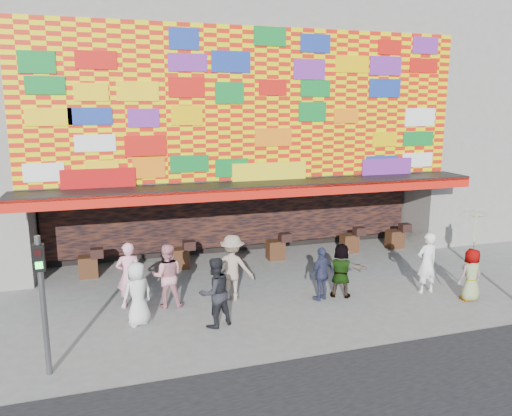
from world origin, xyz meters
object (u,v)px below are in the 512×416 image
object	(u,v)px
ped_e	(322,274)
ped_g	(471,275)
ped_i	(167,276)
ped_c	(215,292)
ped_b	(129,275)
ped_a	(137,294)
ped_d	(232,267)
parasol	(476,227)
signal_left	(42,290)
ped_h	(427,263)
ped_f	(341,270)

from	to	relation	value
ped_e	ped_g	distance (m)	4.28
ped_g	ped_i	size ratio (longest dim) A/B	0.86
ped_c	ped_g	world-z (taller)	ped_c
ped_b	ped_g	world-z (taller)	ped_b
ped_a	ped_g	world-z (taller)	ped_a
ped_c	ped_a	bearing A→B (deg)	-40.71
ped_d	ped_g	size ratio (longest dim) A/B	1.24
ped_i	parasol	size ratio (longest dim) A/B	0.93
signal_left	ped_i	world-z (taller)	signal_left
ped_a	ped_h	distance (m)	8.43
ped_b	ped_c	bearing A→B (deg)	138.21
signal_left	ped_h	world-z (taller)	signal_left
signal_left	ped_d	bearing A→B (deg)	31.17
ped_h	ped_i	world-z (taller)	ped_h
ped_g	ped_i	distance (m)	8.65
ped_f	ped_h	xyz separation A→B (m)	(2.60, -0.46, 0.12)
ped_e	ped_b	bearing A→B (deg)	-34.75
ped_b	ped_c	world-z (taller)	ped_b
ped_g	ped_f	bearing A→B (deg)	-26.08
ped_c	ped_d	world-z (taller)	ped_d
ped_d	ped_a	bearing A→B (deg)	46.80
ped_f	ped_d	bearing A→B (deg)	15.12
ped_g	ped_b	bearing A→B (deg)	-18.60
ped_g	ped_i	bearing A→B (deg)	-18.78
ped_i	parasol	bearing A→B (deg)	176.99
signal_left	ped_b	world-z (taller)	signal_left
ped_h	ped_i	bearing A→B (deg)	-12.96
ped_c	ped_g	xyz separation A→B (m)	(7.40, -0.51, -0.14)
ped_f	ped_g	bearing A→B (deg)	-172.69
ped_e	parasol	distance (m)	4.51
ped_i	ped_e	bearing A→B (deg)	-179.64
signal_left	ped_c	size ratio (longest dim) A/B	1.66
ped_h	ped_d	bearing A→B (deg)	-15.76
ped_a	ped_g	distance (m)	9.34
ped_g	ped_h	xyz separation A→B (m)	(-0.84, 0.91, 0.16)
ped_f	parasol	distance (m)	3.95
signal_left	ped_g	world-z (taller)	signal_left
signal_left	ped_e	world-z (taller)	signal_left
ped_a	ped_i	distance (m)	1.31
ped_d	ped_f	world-z (taller)	ped_d
ped_b	ped_c	distance (m)	2.74
ped_g	parasol	distance (m)	1.42
signal_left	ped_h	xyz separation A→B (m)	(10.41, 1.64, -0.93)
signal_left	ped_a	size ratio (longest dim) A/B	1.80
parasol	ped_d	bearing A→B (deg)	161.87
ped_e	ped_i	distance (m)	4.39
ped_f	signal_left	bearing A→B (deg)	44.09
ped_c	ped_i	world-z (taller)	ped_c
ped_b	ped_h	size ratio (longest dim) A/B	1.01
ped_b	parasol	size ratio (longest dim) A/B	0.97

